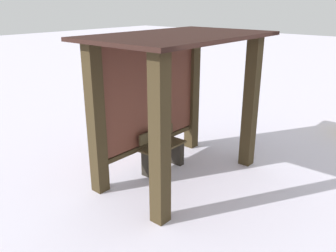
# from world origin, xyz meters

# --- Properties ---
(ground_plane) EXTENTS (60.00, 60.00, 0.00)m
(ground_plane) POSITION_xyz_m (0.00, 0.00, 0.00)
(ground_plane) COLOR white
(bus_shelter) EXTENTS (3.08, 1.92, 2.50)m
(bus_shelter) POSITION_xyz_m (0.00, 0.20, 1.66)
(bus_shelter) COLOR #392D19
(bus_shelter) RESTS_ON ground
(bench_left_inside) EXTENTS (0.93, 0.37, 0.77)m
(bench_left_inside) POSITION_xyz_m (0.00, 0.39, 0.34)
(bench_left_inside) COLOR #453923
(bench_left_inside) RESTS_ON ground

